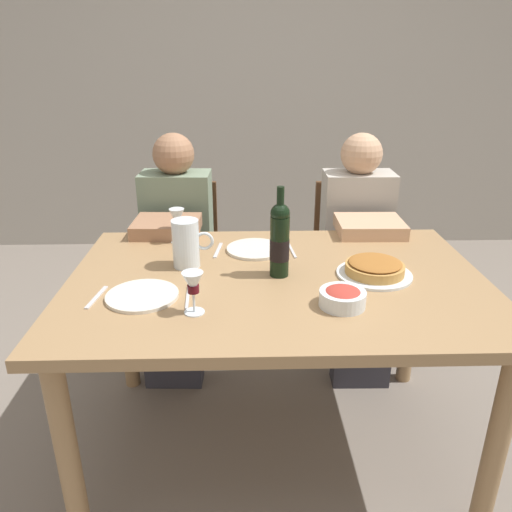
{
  "coord_description": "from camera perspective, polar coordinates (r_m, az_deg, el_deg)",
  "views": [
    {
      "loc": [
        -0.12,
        -1.61,
        1.51
      ],
      "look_at": [
        -0.07,
        0.07,
        0.81
      ],
      "focal_mm": 34.62,
      "sensor_mm": 36.0,
      "label": 1
    }
  ],
  "objects": [
    {
      "name": "fork_left_setting",
      "position": [
        2.02,
        -4.4,
        0.66
      ],
      "size": [
        0.03,
        0.16,
        0.0
      ],
      "primitive_type": "cube",
      "rotation": [
        0.0,
        0.0,
        1.45
      ],
      "color": "silver",
      "rests_on": "dining_table"
    },
    {
      "name": "wine_glass_left_diner",
      "position": [
        1.51,
        -7.29,
        -3.35
      ],
      "size": [
        0.07,
        0.07,
        0.14
      ],
      "color": "silver",
      "rests_on": "dining_table"
    },
    {
      "name": "chair_left",
      "position": [
        2.71,
        -8.38,
        0.28
      ],
      "size": [
        0.42,
        0.42,
        0.87
      ],
      "rotation": [
        0.0,
        0.0,
        3.1
      ],
      "color": "brown",
      "rests_on": "ground"
    },
    {
      "name": "diner_right",
      "position": [
        2.47,
        11.82,
        0.79
      ],
      "size": [
        0.34,
        0.51,
        1.16
      ],
      "rotation": [
        0.0,
        0.0,
        3.12
      ],
      "color": "#B7B2A8",
      "rests_on": "ground"
    },
    {
      "name": "diner_left",
      "position": [
        2.45,
        -9.31,
        0.79
      ],
      "size": [
        0.35,
        0.51,
        1.16
      ],
      "rotation": [
        0.0,
        0.0,
        3.1
      ],
      "color": "gray",
      "rests_on": "ground"
    },
    {
      "name": "chair_right",
      "position": [
        2.73,
        10.62,
        0.28
      ],
      "size": [
        0.41,
        0.41,
        0.87
      ],
      "rotation": [
        0.0,
        0.0,
        3.12
      ],
      "color": "brown",
      "rests_on": "ground"
    },
    {
      "name": "wine_glass_right_diner",
      "position": [
        2.1,
        -9.1,
        4.2
      ],
      "size": [
        0.06,
        0.06,
        0.15
      ],
      "color": "silver",
      "rests_on": "dining_table"
    },
    {
      "name": "salad_bowl",
      "position": [
        1.59,
        9.97,
        -4.68
      ],
      "size": [
        0.15,
        0.15,
        0.06
      ],
      "color": "silver",
      "rests_on": "dining_table"
    },
    {
      "name": "back_wall",
      "position": [
        4.02,
        0.12,
        20.87
      ],
      "size": [
        8.0,
        0.1,
        2.8
      ],
      "primitive_type": "cube",
      "color": "#B2ADA3",
      "rests_on": "ground"
    },
    {
      "name": "dining_table",
      "position": [
        1.82,
        2.43,
        -5.14
      ],
      "size": [
        1.5,
        1.0,
        0.76
      ],
      "color": "#9E7A51",
      "rests_on": "ground"
    },
    {
      "name": "spoon_right_setting",
      "position": [
        1.71,
        -17.94,
        -4.55
      ],
      "size": [
        0.04,
        0.16,
        0.0
      ],
      "primitive_type": "cube",
      "rotation": [
        0.0,
        0.0,
        1.43
      ],
      "color": "silver",
      "rests_on": "dining_table"
    },
    {
      "name": "dinner_plate_right_setting",
      "position": [
        1.67,
        -13.01,
        -4.49
      ],
      "size": [
        0.24,
        0.24,
        0.01
      ],
      "primitive_type": "cylinder",
      "color": "silver",
      "rests_on": "dining_table"
    },
    {
      "name": "knife_right_setting",
      "position": [
        1.65,
        -7.87,
        -4.6
      ],
      "size": [
        0.02,
        0.18,
        0.0
      ],
      "primitive_type": "cube",
      "rotation": [
        0.0,
        0.0,
        1.62
      ],
      "color": "silver",
      "rests_on": "dining_table"
    },
    {
      "name": "dinner_plate_left_setting",
      "position": [
        2.01,
        -0.14,
        0.8
      ],
      "size": [
        0.23,
        0.23,
        0.01
      ],
      "primitive_type": "cylinder",
      "color": "silver",
      "rests_on": "dining_table"
    },
    {
      "name": "water_pitcher",
      "position": [
        1.86,
        -8.05,
        1.14
      ],
      "size": [
        0.15,
        0.1,
        0.18
      ],
      "color": "silver",
      "rests_on": "dining_table"
    },
    {
      "name": "ground_plane",
      "position": [
        2.21,
        2.13,
        -20.71
      ],
      "size": [
        8.0,
        8.0,
        0.0
      ],
      "primitive_type": "plane",
      "color": "slate"
    },
    {
      "name": "knife_left_setting",
      "position": [
        2.02,
        4.12,
        0.75
      ],
      "size": [
        0.03,
        0.18,
        0.0
      ],
      "primitive_type": "cube",
      "rotation": [
        0.0,
        0.0,
        1.67
      ],
      "color": "silver",
      "rests_on": "dining_table"
    },
    {
      "name": "baked_tart",
      "position": [
        1.83,
        13.54,
        -1.41
      ],
      "size": [
        0.27,
        0.27,
        0.06
      ],
      "color": "silver",
      "rests_on": "dining_table"
    },
    {
      "name": "wine_bottle",
      "position": [
        1.74,
        2.75,
        1.89
      ],
      "size": [
        0.07,
        0.07,
        0.33
      ],
      "color": "black",
      "rests_on": "dining_table"
    }
  ]
}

